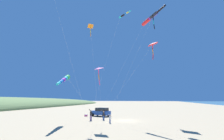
{
  "coord_description": "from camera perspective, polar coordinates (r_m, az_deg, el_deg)",
  "views": [
    {
      "loc": [
        -5.21,
        27.74,
        3.73
      ],
      "look_at": [
        1.34,
        4.4,
        8.41
      ],
      "focal_mm": 24.32,
      "sensor_mm": 36.0,
      "label": 1
    }
  ],
  "objects": [
    {
      "name": "ground_plane",
      "position": [
        28.47,
        5.26,
        -18.42
      ],
      "size": [
        600.0,
        600.0,
        0.0
      ],
      "primitive_type": "plane",
      "color": "tan"
    },
    {
      "name": "parked_car",
      "position": [
        35.12,
        -4.17,
        -15.44
      ],
      "size": [
        4.63,
        2.93,
        1.85
      ],
      "color": "#1E479E",
      "rests_on": "ground_plane"
    },
    {
      "name": "cooler_box",
      "position": [
        35.61,
        -9.75,
        -16.45
      ],
      "size": [
        0.62,
        0.42,
        0.42
      ],
      "color": "#EF4C93",
      "rests_on": "ground_plane"
    },
    {
      "name": "person_adult_flyer",
      "position": [
        28.53,
        -7.94,
        -16.16
      ],
      "size": [
        0.71,
        0.65,
        1.98
      ],
      "color": "#8E6B9E",
      "rests_on": "ground_plane"
    },
    {
      "name": "person_child_green_jacket",
      "position": [
        25.26,
        -0.77,
        -17.63
      ],
      "size": [
        0.49,
        0.52,
        1.44
      ],
      "color": "#335199",
      "rests_on": "ground_plane"
    },
    {
      "name": "person_child_grey_jacket",
      "position": [
        28.78,
        -3.18,
        -16.44
      ],
      "size": [
        0.57,
        0.46,
        1.76
      ],
      "color": "#335199",
      "rests_on": "ground_plane"
    },
    {
      "name": "kite_windsock_small_distant",
      "position": [
        34.96,
        4.27,
        19.84
      ],
      "size": [
        9.52,
        3.27,
        22.08
      ],
      "color": "#1EB7C6",
      "rests_on": "ground_plane"
    },
    {
      "name": "kite_windsock_black_fish_shape",
      "position": [
        25.71,
        -17.35,
        -3.3
      ],
      "size": [
        2.93,
        16.81,
        8.01
      ],
      "color": "green",
      "rests_on": "ground_plane"
    },
    {
      "name": "kite_delta_striped_overhead",
      "position": [
        27.72,
        -8.17,
        15.86
      ],
      "size": [
        1.14,
        4.99,
        16.54
      ],
      "color": "orange",
      "rests_on": "ground_plane"
    },
    {
      "name": "kite_windsock_green_low_center",
      "position": [
        28.81,
        13.99,
        18.19
      ],
      "size": [
        13.21,
        6.28,
        17.94
      ],
      "color": "red",
      "rests_on": "ground_plane"
    },
    {
      "name": "kite_delta_blue_topmost",
      "position": [
        26.66,
        15.02,
        19.1
      ],
      "size": [
        10.31,
        8.3,
        17.39
      ],
      "color": "black",
      "rests_on": "ground_plane"
    },
    {
      "name": "kite_delta_yellow_midlevel",
      "position": [
        22.12,
        -5.1,
        0.38
      ],
      "size": [
        2.34,
        6.47,
        8.41
      ],
      "color": "#EF4C93",
      "rests_on": "ground_plane"
    },
    {
      "name": "kite_delta_long_streamer_left",
      "position": [
        29.52,
        15.0,
        9.27
      ],
      "size": [
        12.36,
        5.75,
        14.18
      ],
      "color": "red",
      "rests_on": "ground_plane"
    }
  ]
}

